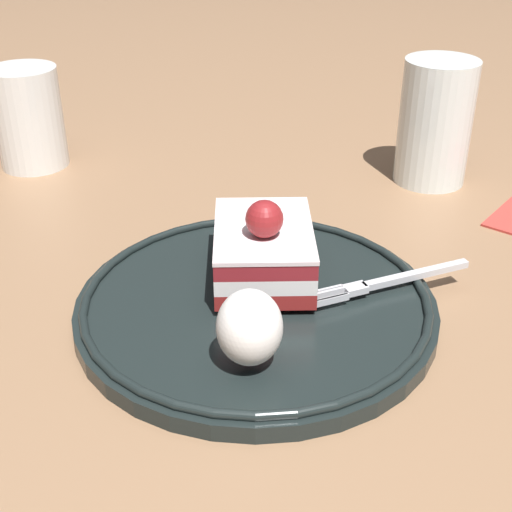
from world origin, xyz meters
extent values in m
plane|color=#8D684A|center=(0.00, 0.00, 0.00)|extent=(2.40, 2.40, 0.00)
cylinder|color=black|center=(0.01, -0.02, 0.01)|extent=(0.25, 0.25, 0.01)
torus|color=black|center=(0.01, -0.02, 0.01)|extent=(0.24, 0.24, 0.01)
cube|color=maroon|center=(0.04, -0.02, 0.02)|extent=(0.10, 0.07, 0.01)
cube|color=white|center=(0.04, -0.02, 0.03)|extent=(0.10, 0.07, 0.01)
cube|color=maroon|center=(0.04, -0.02, 0.05)|extent=(0.10, 0.07, 0.01)
cube|color=white|center=(0.04, -0.02, 0.05)|extent=(0.10, 0.07, 0.00)
sphere|color=maroon|center=(0.03, -0.02, 0.07)|extent=(0.03, 0.03, 0.03)
ellipsoid|color=white|center=(-0.06, -0.01, 0.04)|extent=(0.04, 0.04, 0.05)
cube|color=silver|center=(0.03, -0.13, 0.02)|extent=(0.04, 0.08, 0.00)
cube|color=silver|center=(0.01, -0.08, 0.02)|extent=(0.02, 0.02, 0.00)
cube|color=silver|center=(0.01, -0.06, 0.02)|extent=(0.01, 0.03, 0.00)
cube|color=silver|center=(0.01, -0.06, 0.02)|extent=(0.01, 0.03, 0.00)
cube|color=silver|center=(0.00, -0.07, 0.02)|extent=(0.01, 0.03, 0.00)
cube|color=silver|center=(0.00, -0.07, 0.02)|extent=(0.01, 0.03, 0.00)
cylinder|color=white|center=(0.28, 0.21, 0.05)|extent=(0.07, 0.07, 0.10)
cylinder|color=orange|center=(0.28, 0.21, 0.03)|extent=(0.06, 0.06, 0.06)
cylinder|color=white|center=(0.24, -0.18, 0.06)|extent=(0.07, 0.07, 0.12)
cylinder|color=beige|center=(0.24, -0.18, 0.04)|extent=(0.06, 0.06, 0.07)
camera|label=1|loc=(-0.39, -0.02, 0.28)|focal=49.71mm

